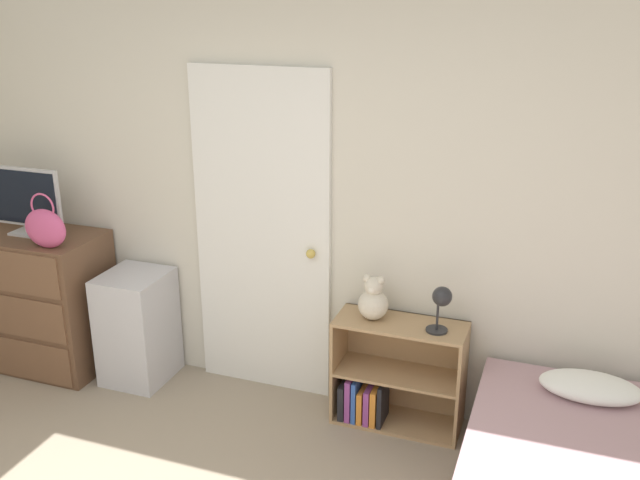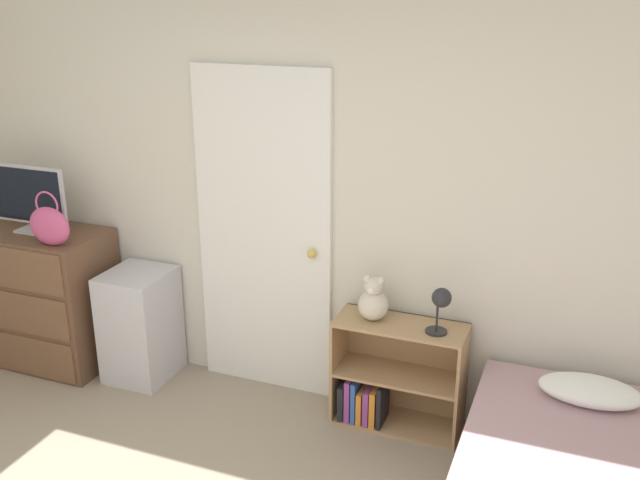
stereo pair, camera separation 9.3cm
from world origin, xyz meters
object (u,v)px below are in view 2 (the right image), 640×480
Objects in this scene: storage_bin at (140,325)px; dresser at (45,297)px; teddy_bear at (373,301)px; desk_lamp at (441,302)px; handbag at (49,225)px; bookshelf at (388,381)px; tv at (29,197)px.

dresser is at bearing -176.15° from storage_bin.
teddy_bear is 0.40m from desk_lamp.
handbag is at bearing -31.15° from dresser.
handbag is at bearing -154.15° from storage_bin.
bookshelf is (1.65, 0.07, -0.10)m from storage_bin.
dresser is at bearing -15.68° from tv.
tv reaches higher than teddy_bear.
teddy_bear is at bearing 2.77° from dresser.
dresser reaches higher than teddy_bear.
desk_lamp reaches higher than teddy_bear.
handbag is (0.30, -0.17, -0.10)m from tv.
dresser is 2.37m from bookshelf.
storage_bin is at bearing 25.85° from handbag.
teddy_bear is (2.28, 0.10, -0.39)m from tv.
desk_lamp is at bearing 1.42° from dresser.
bookshelf is at bearing 2.61° from tv.
tv reaches higher than handbag.
dresser reaches higher than bookshelf.
handbag is 2.39m from desk_lamp.
bookshelf is 0.64m from desk_lamp.
handbag is 0.84m from storage_bin.
storage_bin is at bearing -179.48° from desk_lamp.
storage_bin is (0.74, 0.04, -0.79)m from tv.
desk_lamp is (0.39, -0.04, 0.08)m from teddy_bear.
desk_lamp is at bearing -9.90° from bookshelf.
bookshelf is at bearing 2.81° from dresser.
handbag is 0.48× the size of storage_bin.
teddy_bear is 0.97× the size of desk_lamp.
desk_lamp is at bearing -6.42° from teddy_bear.
dresser is at bearing -178.58° from desk_lamp.
storage_bin is 0.98× the size of bookshelf.
storage_bin is 1.60m from teddy_bear.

